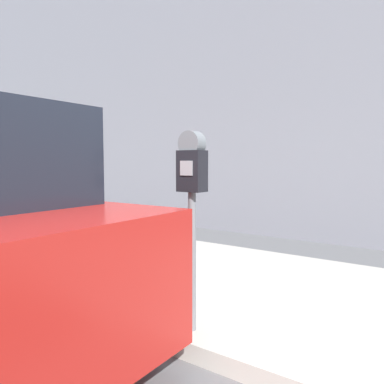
# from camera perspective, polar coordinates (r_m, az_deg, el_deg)

# --- Properties ---
(sidewalk) EXTENTS (24.00, 2.80, 0.14)m
(sidewalk) POSITION_cam_1_polar(r_m,az_deg,el_deg) (4.09, 6.57, -14.11)
(sidewalk) COLOR #BCB7AD
(sidewalk) RESTS_ON ground_plane
(building_facade) EXTENTS (24.00, 0.30, 6.66)m
(building_facade) POSITION_cam_1_polar(r_m,az_deg,el_deg) (7.08, 20.15, 20.30)
(building_facade) COLOR gray
(building_facade) RESTS_ON ground_plane
(parking_meter) EXTENTS (0.19, 0.14, 1.46)m
(parking_meter) POSITION_cam_1_polar(r_m,az_deg,el_deg) (2.69, -0.01, 0.78)
(parking_meter) COLOR slate
(parking_meter) RESTS_ON sidewalk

